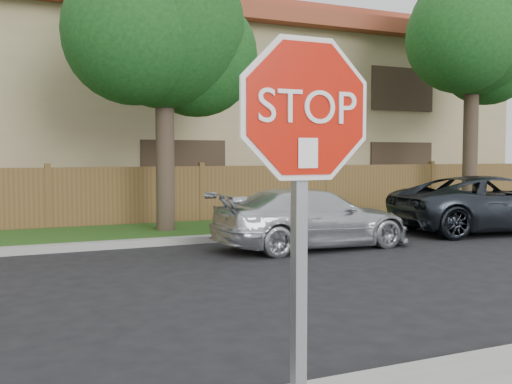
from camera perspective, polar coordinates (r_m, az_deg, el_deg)
name	(u,v)px	position (r m, az deg, el deg)	size (l,w,h in m)	color
far_curb	(65,248)	(12.50, -17.73, -5.07)	(70.00, 0.30, 0.15)	gray
grass_strip	(56,238)	(14.12, -18.52, -4.16)	(70.00, 3.00, 0.12)	#1E4714
fence	(48,200)	(15.63, -19.18, -0.72)	(70.00, 0.12, 1.60)	brown
apartment_building	(30,106)	(21.24, -20.75, 7.71)	(35.20, 9.20, 7.20)	tan
tree_mid	(166,27)	(14.55, -8.54, 15.27)	(4.80, 3.90, 7.35)	#382B21
tree_right	(477,32)	(19.53, 20.27, 14.14)	(4.80, 3.90, 8.20)	#382B21
stop_sign	(304,173)	(3.03, 4.55, 1.82)	(1.01, 0.13, 2.55)	gray
sedan_right	(313,218)	(12.33, 5.41, -2.52)	(1.71, 4.22, 1.22)	silver
sedan_far_right	(493,204)	(15.92, 21.68, -1.06)	(2.32, 5.03, 1.40)	#272D34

